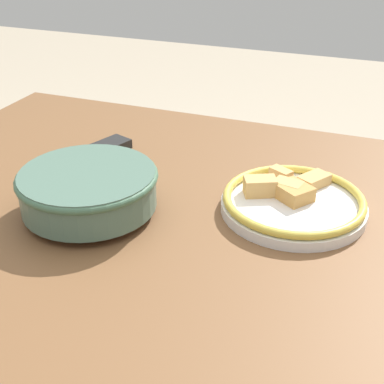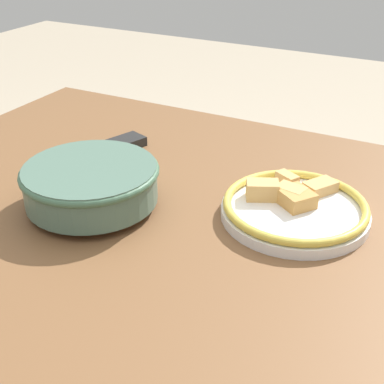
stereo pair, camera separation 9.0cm
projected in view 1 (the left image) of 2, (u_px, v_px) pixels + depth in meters
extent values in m
cube|color=brown|center=(230.00, 231.00, 0.91)|extent=(1.42, 0.90, 0.04)
cylinder|color=brown|center=(59.00, 228.00, 1.60)|extent=(0.06, 0.06, 0.70)
cylinder|color=#4C6B5B|center=(91.00, 209.00, 0.92)|extent=(0.10, 0.10, 0.01)
cylinder|color=#4C6B5B|center=(88.00, 189.00, 0.90)|extent=(0.23, 0.23, 0.06)
cylinder|color=#9E4C1E|center=(89.00, 192.00, 0.90)|extent=(0.20, 0.20, 0.05)
torus|color=#42664C|center=(87.00, 176.00, 0.89)|extent=(0.24, 0.24, 0.01)
cylinder|color=white|center=(293.00, 207.00, 0.92)|extent=(0.25, 0.25, 0.02)
torus|color=gold|center=(294.00, 199.00, 0.91)|extent=(0.24, 0.24, 0.01)
cube|color=tan|center=(281.00, 175.00, 0.98)|extent=(0.05, 0.04, 0.02)
cube|color=tan|center=(293.00, 192.00, 0.92)|extent=(0.08, 0.08, 0.03)
cube|color=tan|center=(314.00, 180.00, 0.96)|extent=(0.06, 0.07, 0.02)
cube|color=tan|center=(288.00, 188.00, 0.93)|extent=(0.05, 0.04, 0.03)
cube|color=tan|center=(260.00, 186.00, 0.93)|extent=(0.06, 0.05, 0.03)
cube|color=black|center=(97.00, 152.00, 1.12)|extent=(0.10, 0.16, 0.02)
cylinder|color=red|center=(76.00, 155.00, 1.07)|extent=(0.02, 0.02, 0.00)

